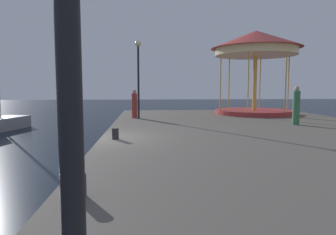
{
  "coord_description": "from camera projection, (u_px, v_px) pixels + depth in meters",
  "views": [
    {
      "loc": [
        1.6,
        -11.13,
        2.62
      ],
      "look_at": [
        2.89,
        4.61,
        1.08
      ],
      "focal_mm": 31.92,
      "sensor_mm": 36.0,
      "label": 1
    }
  ],
  "objects": [
    {
      "name": "bollard_north",
      "position": [
        79.0,
        185.0,
        5.0
      ],
      "size": [
        0.24,
        0.24,
        0.4
      ],
      "primitive_type": "cylinder",
      "color": "#2D2D33",
      "rests_on": "quay_dock"
    },
    {
      "name": "person_mid_promenade",
      "position": [
        134.0,
        105.0,
        18.4
      ],
      "size": [
        0.34,
        0.34,
        1.75
      ],
      "color": "#B23833",
      "rests_on": "quay_dock"
    },
    {
      "name": "bollard_south",
      "position": [
        115.0,
        134.0,
        10.69
      ],
      "size": [
        0.24,
        0.24,
        0.4
      ],
      "primitive_type": "cylinder",
      "color": "#2D2D33",
      "rests_on": "quay_dock"
    },
    {
      "name": "quay_dock",
      "position": [
        278.0,
        145.0,
        11.68
      ],
      "size": [
        13.72,
        27.63,
        0.8
      ],
      "primitive_type": "cube",
      "color": "#5B564F",
      "rests_on": "ground"
    },
    {
      "name": "ground_plane",
      "position": [
        101.0,
        159.0,
        11.17
      ],
      "size": [
        120.0,
        120.0,
        0.0
      ],
      "primitive_type": "plane",
      "color": "black"
    },
    {
      "name": "carousel",
      "position": [
        256.0,
        52.0,
        20.84
      ],
      "size": [
        6.23,
        6.23,
        5.82
      ],
      "color": "#B23333",
      "rests_on": "quay_dock"
    },
    {
      "name": "person_far_corner",
      "position": [
        296.0,
        107.0,
        14.9
      ],
      "size": [
        0.34,
        0.34,
        1.94
      ],
      "color": "#387247",
      "rests_on": "quay_dock"
    },
    {
      "name": "lamp_post_mid_promenade",
      "position": [
        138.0,
        66.0,
        17.74
      ],
      "size": [
        0.36,
        0.36,
        4.65
      ],
      "color": "black",
      "rests_on": "quay_dock"
    }
  ]
}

